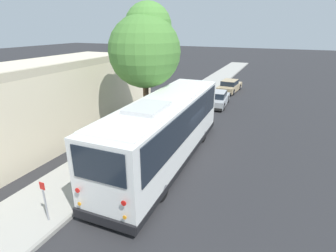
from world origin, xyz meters
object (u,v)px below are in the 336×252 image
at_px(parked_sedan_tan, 230,86).
at_px(sign_post_far, 75,186).
at_px(street_tree, 145,46).
at_px(parked_sedan_silver, 217,99).
at_px(shuttle_bus, 166,127).
at_px(sign_post_near, 45,201).

distance_m(parked_sedan_tan, sign_post_far, 21.71).
bearing_deg(sign_post_far, street_tree, 2.93).
distance_m(parked_sedan_silver, street_tree, 10.48).
bearing_deg(shuttle_bus, parked_sedan_silver, -1.06).
relative_size(shuttle_bus, parked_sedan_tan, 2.45).
relative_size(parked_sedan_tan, sign_post_far, 4.12).
height_order(street_tree, sign_post_near, street_tree).
bearing_deg(shuttle_bus, sign_post_far, 155.60).
bearing_deg(sign_post_near, street_tree, 2.42).
relative_size(parked_sedan_silver, sign_post_far, 3.84).
distance_m(parked_sedan_tan, sign_post_near, 23.15).
bearing_deg(street_tree, shuttle_bus, -135.53).
distance_m(shuttle_bus, parked_sedan_silver, 11.34).
distance_m(shuttle_bus, sign_post_far, 5.06).
height_order(shuttle_bus, sign_post_near, shuttle_bus).
bearing_deg(sign_post_far, parked_sedan_tan, -4.79).
xyz_separation_m(parked_sedan_silver, sign_post_near, (-17.23, 1.85, 0.35)).
relative_size(parked_sedan_silver, street_tree, 0.54).
relative_size(shuttle_bus, sign_post_far, 10.11).
bearing_deg(sign_post_far, shuttle_bus, -22.97).
bearing_deg(parked_sedan_silver, sign_post_near, 170.44).
height_order(parked_sedan_tan, sign_post_near, sign_post_near).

